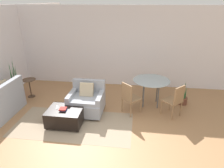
# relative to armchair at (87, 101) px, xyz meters

# --- Properties ---
(ground_plane) EXTENTS (20.00, 20.00, 0.00)m
(ground_plane) POSITION_rel_armchair_xyz_m (0.56, -1.51, -0.34)
(ground_plane) COLOR #A3754C
(wall_back) EXTENTS (12.00, 0.06, 2.75)m
(wall_back) POSITION_rel_armchair_xyz_m (0.56, 2.09, 1.04)
(wall_back) COLOR white
(wall_back) RESTS_ON ground_plane
(area_rug) EXTENTS (2.94, 1.41, 0.01)m
(area_rug) POSITION_rel_armchair_xyz_m (-0.19, -0.64, -0.34)
(area_rug) COLOR gray
(area_rug) RESTS_ON ground_plane
(armchair) EXTENTS (0.92, 0.85, 0.85)m
(armchair) POSITION_rel_armchair_xyz_m (0.00, 0.00, 0.00)
(armchair) COLOR #999EA8
(armchair) RESTS_ON ground_plane
(ottoman) EXTENTS (0.85, 0.68, 0.42)m
(ottoman) POSITION_rel_armchair_xyz_m (-0.39, -0.63, -0.11)
(ottoman) COLOR black
(ottoman) RESTS_ON ground_plane
(book_stack) EXTENTS (0.18, 0.18, 0.06)m
(book_stack) POSITION_rel_armchair_xyz_m (-0.40, -0.68, 0.11)
(book_stack) COLOR #2D478C
(book_stack) RESTS_ON ottoman
(tv_remote_primary) EXTENTS (0.09, 0.17, 0.01)m
(tv_remote_primary) POSITION_rel_armchair_xyz_m (-0.61, -0.57, 0.08)
(tv_remote_primary) COLOR #B7B7BC
(tv_remote_primary) RESTS_ON ottoman
(potted_plant) EXTENTS (0.39, 0.39, 1.27)m
(potted_plant) POSITION_rel_armchair_xyz_m (-2.52, 0.74, -0.09)
(potted_plant) COLOR maroon
(potted_plant) RESTS_ON ground_plane
(side_table) EXTENTS (0.41, 0.41, 0.60)m
(side_table) POSITION_rel_armchair_xyz_m (-2.02, 0.69, 0.08)
(side_table) COLOR #4C3828
(side_table) RESTS_ON ground_plane
(dining_table) EXTENTS (1.05, 1.05, 0.78)m
(dining_table) POSITION_rel_armchair_xyz_m (1.75, 0.68, 0.34)
(dining_table) COLOR #99A8AD
(dining_table) RESTS_ON ground_plane
(dining_chair_near_left) EXTENTS (0.59, 0.59, 0.90)m
(dining_chair_near_left) POSITION_rel_armchair_xyz_m (1.16, 0.08, 0.18)
(dining_chair_near_left) COLOR #93704C
(dining_chair_near_left) RESTS_ON ground_plane
(dining_chair_near_right) EXTENTS (0.59, 0.59, 0.90)m
(dining_chair_near_right) POSITION_rel_armchair_xyz_m (2.35, 0.08, 0.18)
(dining_chair_near_right) COLOR #93704C
(dining_chair_near_right) RESTS_ON ground_plane
(potted_plant_small) EXTENTS (0.27, 0.27, 0.75)m
(potted_plant_small) POSITION_rel_armchair_xyz_m (2.72, 0.84, -0.17)
(potted_plant_small) COLOR brown
(potted_plant_small) RESTS_ON ground_plane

